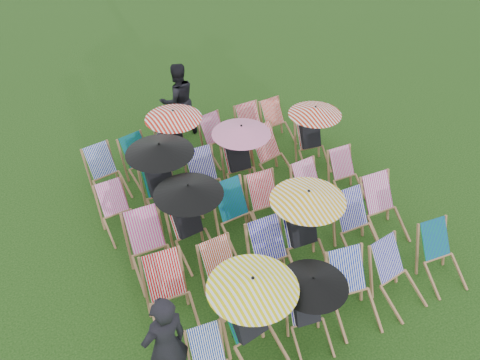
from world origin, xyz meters
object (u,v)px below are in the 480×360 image
person_left (166,346)px  person_rear (178,100)px  deckchair_5 (443,257)px  deckchair_29 (278,123)px

person_left → person_rear: 6.20m
person_left → person_rear: size_ratio=1.02×
deckchair_5 → person_rear: bearing=114.2°
deckchair_29 → person_left: size_ratio=0.50×
person_rear → person_left: bearing=66.0°
person_left → deckchair_5: bearing=167.2°
deckchair_5 → person_left: 4.55m
deckchair_29 → deckchair_5: bearing=-91.2°
deckchair_5 → person_rear: person_rear is taller
person_left → person_rear: person_left is taller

